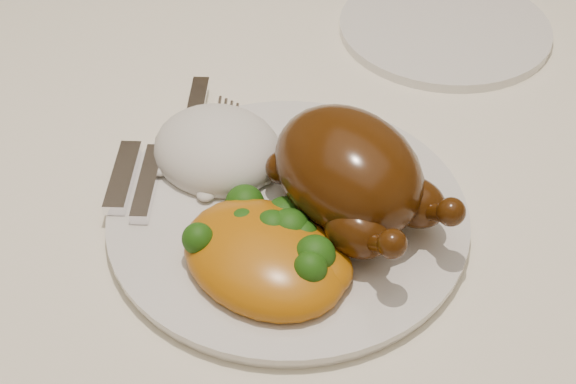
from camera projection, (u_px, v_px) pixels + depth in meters
The scene contains 8 objects.
dining_table at pixel (268, 162), 0.85m from camera, with size 1.60×0.90×0.76m.
tablecloth at pixel (267, 107), 0.80m from camera, with size 1.73×1.03×0.18m.
dinner_plate at pixel (288, 216), 0.64m from camera, with size 0.28×0.28×0.01m, color silver.
side_plate at pixel (444, 28), 0.84m from camera, with size 0.22×0.22×0.01m, color silver.
roast_chicken at pixel (351, 174), 0.60m from camera, with size 0.18×0.14×0.08m.
rice_mound at pixel (218, 150), 0.67m from camera, with size 0.12×0.11×0.06m.
mac_and_cheese at pixel (272, 252), 0.59m from camera, with size 0.15×0.12×0.05m.
cutlery at pixel (157, 161), 0.67m from camera, with size 0.09×0.19×0.01m.
Camera 1 is at (0.37, -0.53, 1.22)m, focal length 50.00 mm.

